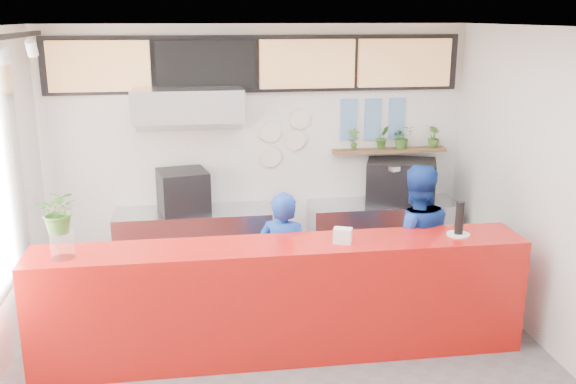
# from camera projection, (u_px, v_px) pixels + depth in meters

# --- Properties ---
(floor) EXTENTS (5.00, 5.00, 0.00)m
(floor) POSITION_uv_depth(u_px,v_px,m) (288.00, 376.00, 5.70)
(floor) COLOR slate
(floor) RESTS_ON ground
(ceiling) EXTENTS (5.00, 5.00, 0.00)m
(ceiling) POSITION_uv_depth(u_px,v_px,m) (288.00, 28.00, 4.90)
(ceiling) COLOR silver
(wall_back) EXTENTS (5.00, 0.00, 5.00)m
(wall_back) POSITION_uv_depth(u_px,v_px,m) (258.00, 153.00, 7.68)
(wall_back) COLOR white
(wall_back) RESTS_ON ground
(wall_right) EXTENTS (0.00, 5.00, 5.00)m
(wall_right) POSITION_uv_depth(u_px,v_px,m) (569.00, 202.00, 5.65)
(wall_right) COLOR white
(wall_right) RESTS_ON ground
(service_counter) EXTENTS (4.50, 0.60, 1.10)m
(service_counter) POSITION_uv_depth(u_px,v_px,m) (282.00, 300.00, 5.93)
(service_counter) COLOR red
(service_counter) RESTS_ON ground
(cream_band) EXTENTS (5.00, 0.02, 0.80)m
(cream_band) POSITION_uv_depth(u_px,v_px,m) (257.00, 59.00, 7.38)
(cream_band) COLOR beige
(cream_band) RESTS_ON wall_back
(prep_bench) EXTENTS (1.80, 0.60, 0.90)m
(prep_bench) POSITION_uv_depth(u_px,v_px,m) (194.00, 247.00, 7.56)
(prep_bench) COLOR #B2B5BA
(prep_bench) RESTS_ON ground
(panini_oven) EXTENTS (0.63, 0.63, 0.48)m
(panini_oven) POSITION_uv_depth(u_px,v_px,m) (183.00, 191.00, 7.36)
(panini_oven) COLOR black
(panini_oven) RESTS_ON prep_bench
(extraction_hood) EXTENTS (1.20, 0.70, 0.35)m
(extraction_hood) POSITION_uv_depth(u_px,v_px,m) (188.00, 104.00, 7.06)
(extraction_hood) COLOR #B2B5BA
(extraction_hood) RESTS_ON ceiling
(hood_lip) EXTENTS (1.20, 0.69, 0.31)m
(hood_lip) POSITION_uv_depth(u_px,v_px,m) (189.00, 122.00, 7.11)
(hood_lip) COLOR #B2B5BA
(hood_lip) RESTS_ON ceiling
(right_bench) EXTENTS (1.80, 0.60, 0.90)m
(right_bench) POSITION_uv_depth(u_px,v_px,m) (383.00, 238.00, 7.88)
(right_bench) COLOR #B2B5BA
(right_bench) RESTS_ON ground
(espresso_machine) EXTENTS (0.95, 0.81, 0.52)m
(espresso_machine) POSITION_uv_depth(u_px,v_px,m) (401.00, 181.00, 7.72)
(espresso_machine) COLOR black
(espresso_machine) RESTS_ON right_bench
(espresso_tray) EXTENTS (0.71, 0.61, 0.06)m
(espresso_tray) POSITION_uv_depth(u_px,v_px,m) (402.00, 164.00, 7.66)
(espresso_tray) COLOR #B7BBBF
(espresso_tray) RESTS_ON espresso_machine
(herb_shelf) EXTENTS (1.40, 0.18, 0.04)m
(herb_shelf) POSITION_uv_depth(u_px,v_px,m) (389.00, 150.00, 7.81)
(herb_shelf) COLOR brown
(herb_shelf) RESTS_ON wall_back
(menu_board_far_left) EXTENTS (1.10, 0.10, 0.55)m
(menu_board_far_left) POSITION_uv_depth(u_px,v_px,m) (99.00, 66.00, 7.04)
(menu_board_far_left) COLOR tan
(menu_board_far_left) RESTS_ON wall_back
(menu_board_mid_left) EXTENTS (1.10, 0.10, 0.55)m
(menu_board_mid_left) POSITION_uv_depth(u_px,v_px,m) (206.00, 65.00, 7.20)
(menu_board_mid_left) COLOR black
(menu_board_mid_left) RESTS_ON wall_back
(menu_board_mid_right) EXTENTS (1.10, 0.10, 0.55)m
(menu_board_mid_right) POSITION_uv_depth(u_px,v_px,m) (307.00, 64.00, 7.36)
(menu_board_mid_right) COLOR tan
(menu_board_mid_right) RESTS_ON wall_back
(menu_board_far_right) EXTENTS (1.10, 0.10, 0.55)m
(menu_board_far_right) POSITION_uv_depth(u_px,v_px,m) (404.00, 63.00, 7.53)
(menu_board_far_right) COLOR tan
(menu_board_far_right) RESTS_ON wall_back
(soffit) EXTENTS (4.80, 0.04, 0.65)m
(soffit) POSITION_uv_depth(u_px,v_px,m) (257.00, 64.00, 7.36)
(soffit) COLOR black
(soffit) RESTS_ON wall_back
(track_rail) EXTENTS (0.05, 2.40, 0.04)m
(track_rail) POSITION_uv_depth(u_px,v_px,m) (0.00, 37.00, 4.62)
(track_rail) COLOR black
(track_rail) RESTS_ON ceiling
(dec_plate_a) EXTENTS (0.24, 0.03, 0.24)m
(dec_plate_a) POSITION_uv_depth(u_px,v_px,m) (270.00, 132.00, 7.61)
(dec_plate_a) COLOR silver
(dec_plate_a) RESTS_ON wall_back
(dec_plate_b) EXTENTS (0.24, 0.03, 0.24)m
(dec_plate_b) POSITION_uv_depth(u_px,v_px,m) (295.00, 140.00, 7.67)
(dec_plate_b) COLOR silver
(dec_plate_b) RESTS_ON wall_back
(dec_plate_c) EXTENTS (0.24, 0.03, 0.24)m
(dec_plate_c) POSITION_uv_depth(u_px,v_px,m) (271.00, 157.00, 7.69)
(dec_plate_c) COLOR silver
(dec_plate_c) RESTS_ON wall_back
(dec_plate_d) EXTENTS (0.24, 0.03, 0.24)m
(dec_plate_d) POSITION_uv_depth(u_px,v_px,m) (300.00, 119.00, 7.61)
(dec_plate_d) COLOR silver
(dec_plate_d) RESTS_ON wall_back
(photo_frame_a) EXTENTS (0.20, 0.02, 0.25)m
(photo_frame_a) POSITION_uv_depth(u_px,v_px,m) (349.00, 109.00, 7.68)
(photo_frame_a) COLOR #598CBF
(photo_frame_a) RESTS_ON wall_back
(photo_frame_b) EXTENTS (0.20, 0.02, 0.25)m
(photo_frame_b) POSITION_uv_depth(u_px,v_px,m) (373.00, 109.00, 7.72)
(photo_frame_b) COLOR #598CBF
(photo_frame_b) RESTS_ON wall_back
(photo_frame_c) EXTENTS (0.20, 0.02, 0.25)m
(photo_frame_c) POSITION_uv_depth(u_px,v_px,m) (397.00, 108.00, 7.77)
(photo_frame_c) COLOR #598CBF
(photo_frame_c) RESTS_ON wall_back
(photo_frame_d) EXTENTS (0.20, 0.02, 0.25)m
(photo_frame_d) POSITION_uv_depth(u_px,v_px,m) (348.00, 130.00, 7.75)
(photo_frame_d) COLOR #598CBF
(photo_frame_d) RESTS_ON wall_back
(photo_frame_e) EXTENTS (0.20, 0.02, 0.25)m
(photo_frame_e) POSITION_uv_depth(u_px,v_px,m) (372.00, 129.00, 7.79)
(photo_frame_e) COLOR #598CBF
(photo_frame_e) RESTS_ON wall_back
(photo_frame_f) EXTENTS (0.20, 0.02, 0.25)m
(photo_frame_f) POSITION_uv_depth(u_px,v_px,m) (396.00, 129.00, 7.83)
(photo_frame_f) COLOR #598CBF
(photo_frame_f) RESTS_ON wall_back
(staff_center) EXTENTS (0.62, 0.51, 1.46)m
(staff_center) POSITION_uv_depth(u_px,v_px,m) (283.00, 263.00, 6.33)
(staff_center) COLOR navy
(staff_center) RESTS_ON ground
(staff_right) EXTENTS (0.86, 0.69, 1.67)m
(staff_right) POSITION_uv_depth(u_px,v_px,m) (414.00, 245.00, 6.52)
(staff_right) COLOR navy
(staff_right) RESTS_ON ground
(herb_a) EXTENTS (0.16, 0.13, 0.26)m
(herb_a) POSITION_uv_depth(u_px,v_px,m) (354.00, 139.00, 7.70)
(herb_a) COLOR #3B6824
(herb_a) RESTS_ON herb_shelf
(herb_b) EXTENTS (0.19, 0.16, 0.29)m
(herb_b) POSITION_uv_depth(u_px,v_px,m) (383.00, 137.00, 7.75)
(herb_b) COLOR #3B6824
(herb_b) RESTS_ON herb_shelf
(herb_c) EXTENTS (0.29, 0.26, 0.28)m
(herb_c) POSITION_uv_depth(u_px,v_px,m) (402.00, 137.00, 7.79)
(herb_c) COLOR #3B6824
(herb_c) RESTS_ON herb_shelf
(herb_d) EXTENTS (0.18, 0.18, 0.26)m
(herb_d) POSITION_uv_depth(u_px,v_px,m) (433.00, 137.00, 7.85)
(herb_d) COLOR #3B6824
(herb_d) RESTS_ON herb_shelf
(glass_vase) EXTENTS (0.23, 0.23, 0.24)m
(glass_vase) POSITION_uv_depth(u_px,v_px,m) (62.00, 244.00, 5.42)
(glass_vase) COLOR white
(glass_vase) RESTS_ON service_counter
(basil_vase) EXTENTS (0.35, 0.31, 0.38)m
(basil_vase) POSITION_uv_depth(u_px,v_px,m) (59.00, 211.00, 5.35)
(basil_vase) COLOR #3B6824
(basil_vase) RESTS_ON glass_vase
(napkin_holder) EXTENTS (0.19, 0.15, 0.14)m
(napkin_holder) POSITION_uv_depth(u_px,v_px,m) (343.00, 236.00, 5.78)
(napkin_holder) COLOR white
(napkin_holder) RESTS_ON service_counter
(white_plate) EXTENTS (0.27, 0.27, 0.02)m
(white_plate) POSITION_uv_depth(u_px,v_px,m) (458.00, 234.00, 6.01)
(white_plate) COLOR white
(white_plate) RESTS_ON service_counter
(pepper_mill) EXTENTS (0.10, 0.10, 0.31)m
(pepper_mill) POSITION_uv_depth(u_px,v_px,m) (460.00, 218.00, 5.96)
(pepper_mill) COLOR black
(pepper_mill) RESTS_ON white_plate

